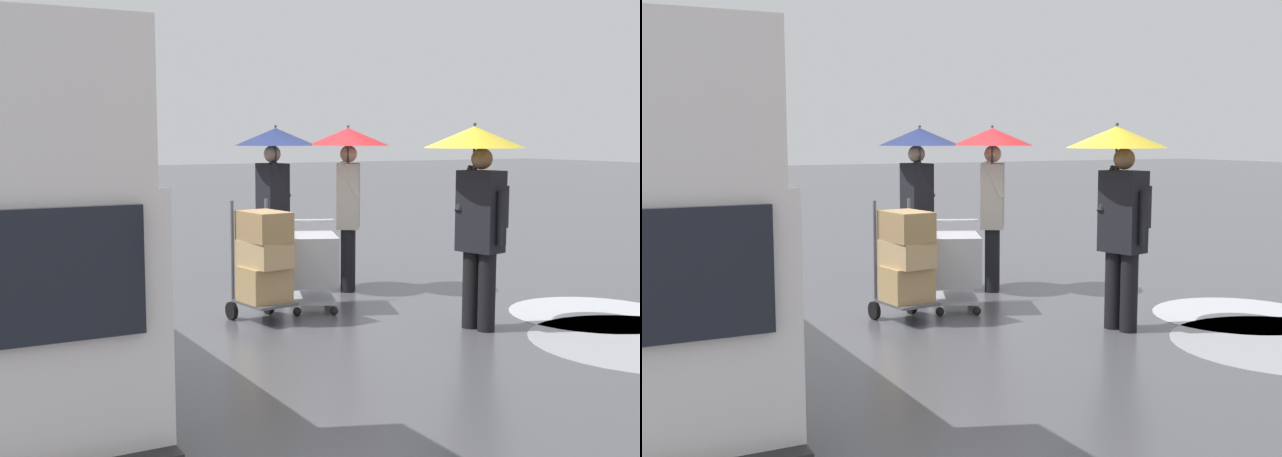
% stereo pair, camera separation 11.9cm
% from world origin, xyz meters
% --- Properties ---
extents(ground_plane, '(90.00, 90.00, 0.00)m').
position_xyz_m(ground_plane, '(0.00, 0.00, 0.00)').
color(ground_plane, '#4C4C51').
extents(slush_patch_far_side, '(1.90, 1.90, 0.01)m').
position_xyz_m(slush_patch_far_side, '(-2.79, 1.46, 0.00)').
color(slush_patch_far_side, silver).
rests_on(slush_patch_far_side, ground).
extents(shopping_cart_vendor, '(0.82, 0.97, 1.02)m').
position_xyz_m(shopping_cart_vendor, '(-0.08, -0.25, 0.57)').
color(shopping_cart_vendor, '#B2B2B7').
rests_on(shopping_cart_vendor, ground).
extents(hand_dolly_boxes, '(0.60, 0.77, 1.32)m').
position_xyz_m(hand_dolly_boxes, '(0.66, 0.03, 0.70)').
color(hand_dolly_boxes, '#515156').
rests_on(hand_dolly_boxes, ground).
extents(pedestrian_pink_side, '(1.04, 1.04, 2.15)m').
position_xyz_m(pedestrian_pink_side, '(-1.16, 1.34, 1.57)').
color(pedestrian_pink_side, black).
rests_on(pedestrian_pink_side, ground).
extents(pedestrian_black_side, '(1.04, 1.04, 2.15)m').
position_xyz_m(pedestrian_black_side, '(-0.99, -1.02, 1.58)').
color(pedestrian_black_side, black).
rests_on(pedestrian_black_side, ground).
extents(pedestrian_white_side, '(1.04, 1.04, 2.15)m').
position_xyz_m(pedestrian_white_side, '(-0.15, -1.45, 1.58)').
color(pedestrian_white_side, black).
rests_on(pedestrian_white_side, ground).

